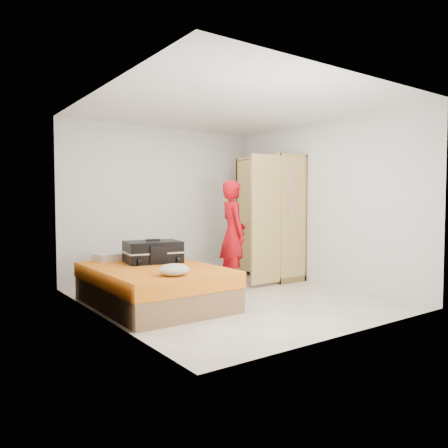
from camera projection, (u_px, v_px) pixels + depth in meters
room at (231, 204)px, 5.95m from camera, size 4.00×4.02×2.60m
bed at (154, 286)px, 5.60m from camera, size 1.42×2.02×0.50m
wardrobe at (269, 221)px, 7.50m from camera, size 1.17×1.20×2.10m
person at (233, 233)px, 6.83m from camera, size 0.55×0.69×1.66m
suitcase at (153, 252)px, 5.95m from camera, size 0.83×0.66×0.32m
round_cushion at (174, 270)px, 4.90m from camera, size 0.35×0.35×0.13m
pillow at (115, 257)px, 6.17m from camera, size 0.60×0.37×0.10m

